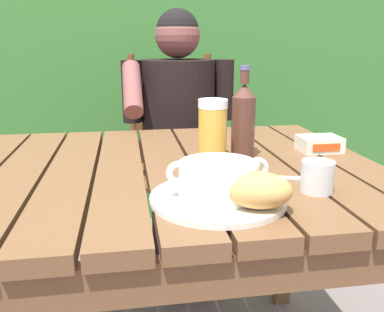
# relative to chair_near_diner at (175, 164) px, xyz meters

# --- Properties ---
(dining_table) EXTENTS (1.12, 0.91, 0.76)m
(dining_table) POSITION_rel_chair_near_diner_xyz_m (-0.12, -0.90, 0.17)
(dining_table) COLOR brown
(dining_table) RESTS_ON ground_plane
(hedge_backdrop) EXTENTS (3.70, 0.86, 2.20)m
(hedge_backdrop) POSITION_rel_chair_near_diner_xyz_m (-0.13, 0.78, 0.55)
(hedge_backdrop) COLOR #387331
(hedge_backdrop) RESTS_ON ground_plane
(chair_near_diner) EXTENTS (0.42, 0.47, 1.02)m
(chair_near_diner) POSITION_rel_chair_near_diner_xyz_m (0.00, 0.00, 0.00)
(chair_near_diner) COLOR brown
(chair_near_diner) RESTS_ON ground_plane
(person_eating) EXTENTS (0.48, 0.47, 1.22)m
(person_eating) POSITION_rel_chair_near_diner_xyz_m (-0.00, -0.20, 0.22)
(person_eating) COLOR black
(person_eating) RESTS_ON ground_plane
(serving_plate) EXTENTS (0.28, 0.28, 0.01)m
(serving_plate) POSITION_rel_chair_near_diner_xyz_m (-0.05, -1.17, 0.28)
(serving_plate) COLOR white
(serving_plate) RESTS_ON dining_table
(soup_bowl) EXTENTS (0.21, 0.16, 0.08)m
(soup_bowl) POSITION_rel_chair_near_diner_xyz_m (-0.05, -1.17, 0.32)
(soup_bowl) COLOR white
(soup_bowl) RESTS_ON serving_plate
(bread_roll) EXTENTS (0.16, 0.14, 0.07)m
(bread_roll) POSITION_rel_chair_near_diner_xyz_m (0.01, -1.24, 0.32)
(bread_roll) COLOR tan
(bread_roll) RESTS_ON serving_plate
(beer_glass) EXTENTS (0.08, 0.08, 0.17)m
(beer_glass) POSITION_rel_chair_near_diner_xyz_m (-0.01, -0.91, 0.36)
(beer_glass) COLOR gold
(beer_glass) RESTS_ON dining_table
(beer_bottle) EXTENTS (0.07, 0.07, 0.26)m
(beer_bottle) POSITION_rel_chair_near_diner_xyz_m (0.09, -0.86, 0.38)
(beer_bottle) COLOR #543127
(beer_bottle) RESTS_ON dining_table
(water_glass_small) EXTENTS (0.07, 0.07, 0.07)m
(water_glass_small) POSITION_rel_chair_near_diner_xyz_m (0.17, -1.16, 0.31)
(water_glass_small) COLOR silver
(water_glass_small) RESTS_ON dining_table
(butter_tub) EXTENTS (0.12, 0.09, 0.04)m
(butter_tub) POSITION_rel_chair_near_diner_xyz_m (0.34, -0.83, 0.30)
(butter_tub) COLOR white
(butter_tub) RESTS_ON dining_table
(table_knife) EXTENTS (0.15, 0.06, 0.01)m
(table_knife) POSITION_rel_chair_near_diner_xyz_m (0.10, -1.05, 0.28)
(table_knife) COLOR silver
(table_knife) RESTS_ON dining_table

